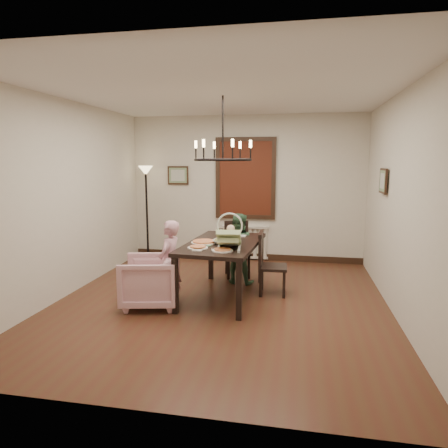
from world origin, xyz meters
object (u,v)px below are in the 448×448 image
(dining_table, at_px, (223,248))
(chair_far, at_px, (238,249))
(seated_man, at_px, (238,254))
(floor_lamp, at_px, (147,214))
(chair_right, at_px, (273,263))
(drinking_glass, at_px, (234,238))
(armchair, at_px, (150,281))
(elderly_woman, at_px, (170,270))
(baby_bouncer, at_px, (229,237))

(dining_table, height_order, chair_far, chair_far)
(seated_man, height_order, floor_lamp, floor_lamp)
(chair_right, xyz_separation_m, drinking_glass, (-0.55, -0.20, 0.40))
(seated_man, bearing_deg, floor_lamp, -22.43)
(armchair, relative_size, elderly_woman, 0.78)
(dining_table, distance_m, drinking_glass, 0.22)
(chair_far, bearing_deg, seated_man, -96.90)
(chair_far, relative_size, chair_right, 1.01)
(chair_right, bearing_deg, drinking_glass, 107.80)
(floor_lamp, bearing_deg, armchair, -68.06)
(armchair, xyz_separation_m, baby_bouncer, (1.05, 0.15, 0.62))
(baby_bouncer, bearing_deg, seated_man, 85.88)
(armchair, relative_size, drinking_glass, 5.86)
(drinking_glass, height_order, floor_lamp, floor_lamp)
(chair_right, height_order, armchair, chair_right)
(seated_man, distance_m, baby_bouncer, 1.19)
(chair_far, bearing_deg, armchair, -137.34)
(chair_right, relative_size, floor_lamp, 0.51)
(dining_table, height_order, baby_bouncer, baby_bouncer)
(drinking_glass, bearing_deg, chair_far, 95.69)
(armchair, height_order, drinking_glass, drinking_glass)
(armchair, distance_m, floor_lamp, 2.70)
(chair_far, height_order, chair_right, chair_far)
(chair_right, bearing_deg, floor_lamp, 55.27)
(chair_right, height_order, seated_man, seated_man)
(armchair, bearing_deg, elderly_woman, 95.78)
(baby_bouncer, bearing_deg, drinking_glass, 84.16)
(dining_table, bearing_deg, baby_bouncer, -63.83)
(chair_right, bearing_deg, elderly_woman, 115.78)
(baby_bouncer, relative_size, floor_lamp, 0.28)
(floor_lamp, bearing_deg, chair_right, -32.74)
(dining_table, height_order, elderly_woman, elderly_woman)
(chair_far, height_order, armchair, chair_far)
(seated_man, bearing_deg, armchair, 59.67)
(dining_table, distance_m, armchair, 1.11)
(chair_far, height_order, baby_bouncer, baby_bouncer)
(chair_right, distance_m, floor_lamp, 3.10)
(dining_table, xyz_separation_m, drinking_glass, (0.15, 0.04, 0.15))
(armchair, xyz_separation_m, drinking_glass, (1.05, 0.59, 0.52))
(armchair, height_order, baby_bouncer, baby_bouncer)
(chair_far, bearing_deg, drinking_glass, -100.68)
(baby_bouncer, xyz_separation_m, drinking_glass, (-0.01, 0.44, -0.10))
(seated_man, relative_size, baby_bouncer, 1.88)
(dining_table, distance_m, floor_lamp, 2.68)
(chair_right, distance_m, elderly_woman, 1.51)
(chair_right, relative_size, elderly_woman, 0.96)
(chair_right, distance_m, baby_bouncer, 0.97)
(chair_right, xyz_separation_m, baby_bouncer, (-0.54, -0.63, 0.50))
(dining_table, relative_size, baby_bouncer, 3.55)
(elderly_woman, relative_size, floor_lamp, 0.53)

